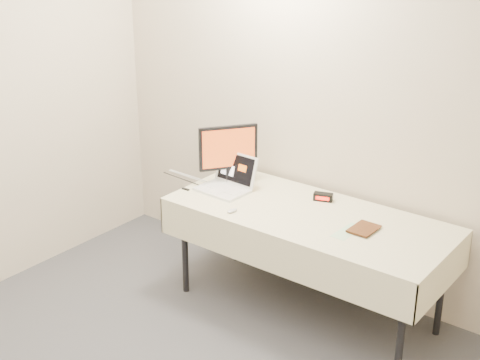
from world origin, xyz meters
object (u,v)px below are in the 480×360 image
Objects in this scene: laptop at (228,181)px; monitor at (228,150)px; table at (308,222)px; book at (354,213)px.

laptop is 0.22m from monitor.
book is at bearing -1.39° from table.
monitor reaches higher than laptop.
monitor is (-0.06, 0.07, 0.20)m from laptop.
monitor is (-0.72, 0.08, 0.31)m from table.
table is at bearing -60.00° from monitor.
book is at bearing -58.50° from monitor.
monitor is at bearing 176.30° from book.
table is 9.44× the size of book.
book is (0.99, -0.01, 0.04)m from laptop.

